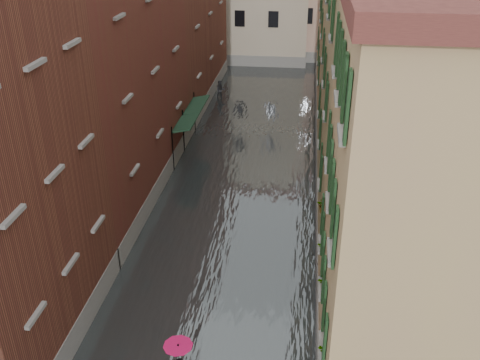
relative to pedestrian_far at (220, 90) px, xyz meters
The scene contains 11 objects.
ground 24.52m from the pedestrian_far, 82.13° to the right, with size 120.00×120.00×0.00m, color #5F5F62.
floodwater 11.79m from the pedestrian_far, 73.43° to the right, with size 10.00×60.00×0.20m, color #3D4343.
building_left_mid 16.64m from the pedestrian_far, 103.42° to the right, with size 6.00×14.00×12.50m, color #56211B.
building_left_far 7.23m from the pedestrian_far, behind, with size 6.00×16.00×14.00m, color brown.
building_right_near 28.68m from the pedestrian_far, 68.49° to the right, with size 6.00×8.00×11.50m, color tan.
building_right_mid 19.33m from the pedestrian_far, 55.87° to the right, with size 6.00×14.00×13.00m, color #9B8A5E.
building_right_far 11.50m from the pedestrian_far, ahead, with size 6.00×16.00×11.50m, color tan.
awning_near 11.74m from the pedestrian_far, 90.66° to the right, with size 1.09×2.73×2.80m.
awning_far 8.75m from the pedestrian_far, 90.84° to the right, with size 1.09×3.38×2.80m.
window_planters 26.31m from the pedestrian_far, 73.40° to the right, with size 0.59×8.44×0.84m.
pedestrian_far is the anchor object (origin of this frame).
Camera 1 is at (3.11, -15.04, 13.49)m, focal length 40.00 mm.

